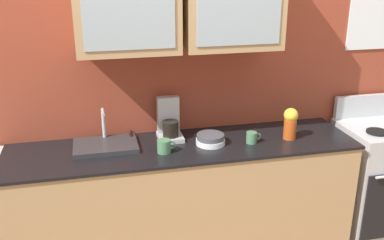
% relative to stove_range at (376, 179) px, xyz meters
% --- Properties ---
extents(back_wall_unit, '(4.82, 0.49, 2.67)m').
position_rel_stove_range_xyz_m(back_wall_unit, '(-1.54, 0.30, 0.99)').
color(back_wall_unit, '#993D28').
rests_on(back_wall_unit, ground_plane).
extents(counter, '(2.39, 0.60, 0.90)m').
position_rel_stove_range_xyz_m(counter, '(-1.55, 0.00, -0.01)').
color(counter, tan).
rests_on(counter, ground_plane).
extents(stove_range, '(0.59, 0.57, 1.08)m').
position_rel_stove_range_xyz_m(stove_range, '(0.00, 0.00, 0.00)').
color(stove_range, silver).
rests_on(stove_range, ground_plane).
extents(sink_faucet, '(0.42, 0.30, 0.24)m').
position_rel_stove_range_xyz_m(sink_faucet, '(-2.07, 0.09, 0.46)').
color(sink_faucet, '#2D2D30').
rests_on(sink_faucet, counter).
extents(bowl_stack, '(0.20, 0.20, 0.07)m').
position_rel_stove_range_xyz_m(bowl_stack, '(-1.37, -0.02, 0.47)').
color(bowl_stack, white).
rests_on(bowl_stack, counter).
extents(vase, '(0.10, 0.10, 0.22)m').
position_rel_stove_range_xyz_m(vase, '(-0.80, -0.05, 0.56)').
color(vase, '#BF4C19').
rests_on(vase, counter).
extents(cup_near_sink, '(0.12, 0.09, 0.09)m').
position_rel_stove_range_xyz_m(cup_near_sink, '(-1.70, -0.09, 0.48)').
color(cup_near_sink, '#4C7F59').
rests_on(cup_near_sink, counter).
extents(cup_near_bowls, '(0.11, 0.07, 0.08)m').
position_rel_stove_range_xyz_m(cup_near_bowls, '(-1.08, -0.06, 0.48)').
color(cup_near_bowls, '#4C7F59').
rests_on(cup_near_bowls, counter).
extents(coffee_maker, '(0.17, 0.20, 0.29)m').
position_rel_stove_range_xyz_m(coffee_maker, '(-1.62, 0.16, 0.55)').
color(coffee_maker, '#B7B7BC').
rests_on(coffee_maker, counter).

